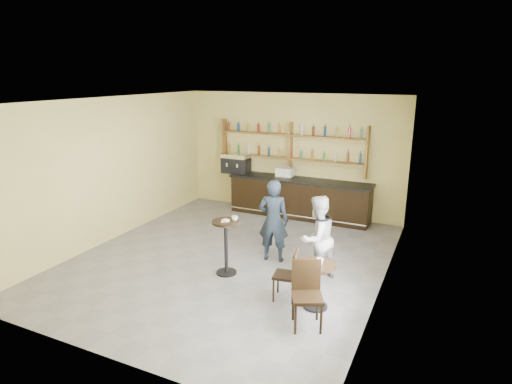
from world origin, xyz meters
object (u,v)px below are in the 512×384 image
at_px(pastry_case, 285,173).
at_px(chair_west, 285,275).
at_px(bar_counter, 299,198).
at_px(pedestal_table, 226,247).
at_px(espresso_machine, 236,163).
at_px(patron_second, 317,238).
at_px(chair_south, 307,296).
at_px(man_main, 273,221).
at_px(cafe_table, 316,286).

height_order(pastry_case, chair_west, pastry_case).
relative_size(bar_counter, pedestal_table, 3.59).
xyz_separation_m(pastry_case, pedestal_table, (0.28, -3.76, -0.63)).
distance_m(espresso_machine, patron_second, 4.68).
bearing_deg(pedestal_table, chair_south, -28.52).
bearing_deg(man_main, chair_south, 113.60).
relative_size(cafe_table, chair_south, 0.76).
distance_m(chair_west, patron_second, 1.03).
height_order(bar_counter, espresso_machine, espresso_machine).
xyz_separation_m(bar_counter, pedestal_table, (-0.13, -3.76, 0.01)).
bearing_deg(bar_counter, patron_second, -65.58).
bearing_deg(cafe_table, chair_south, -85.24).
bearing_deg(espresso_machine, chair_west, -59.95).
relative_size(pastry_case, pedestal_table, 0.43).
height_order(pastry_case, chair_south, pastry_case).
bearing_deg(man_main, pastry_case, -84.37).
distance_m(pastry_case, pedestal_table, 3.82).
height_order(espresso_machine, pedestal_table, espresso_machine).
height_order(bar_counter, pastry_case, pastry_case).
bearing_deg(chair_south, bar_counter, 85.18).
distance_m(bar_counter, espresso_machine, 2.02).
xyz_separation_m(bar_counter, cafe_table, (1.78, -4.22, -0.13)).
xyz_separation_m(chair_south, patron_second, (-0.36, 1.58, 0.29)).
relative_size(chair_west, patron_second, 0.55).
height_order(pastry_case, cafe_table, pastry_case).
bearing_deg(bar_counter, cafe_table, -67.18).
bearing_deg(chair_west, bar_counter, -172.27).
xyz_separation_m(man_main, cafe_table, (1.34, -1.40, -0.46)).
bearing_deg(pastry_case, patron_second, -63.90).
bearing_deg(espresso_machine, cafe_table, -55.71).
bearing_deg(chair_west, pedestal_table, -115.59).
height_order(bar_counter, chair_west, bar_counter).
height_order(chair_west, chair_south, chair_south).
relative_size(pedestal_table, chair_south, 1.04).
bearing_deg(pedestal_table, bar_counter, 88.06).
xyz_separation_m(bar_counter, man_main, (0.44, -2.82, 0.33)).
distance_m(espresso_machine, cafe_table, 5.65).
xyz_separation_m(pedestal_table, patron_second, (1.60, 0.52, 0.27)).
bearing_deg(man_main, chair_west, 109.11).
height_order(cafe_table, chair_south, chair_south).
relative_size(pedestal_table, chair_west, 1.21).
relative_size(bar_counter, espresso_machine, 5.17).
distance_m(man_main, chair_south, 2.46).
height_order(espresso_machine, pastry_case, espresso_machine).
xyz_separation_m(pastry_case, chair_west, (1.64, -4.17, -0.72)).
relative_size(espresso_machine, pastry_case, 1.63).
height_order(pedestal_table, chair_west, pedestal_table).
xyz_separation_m(espresso_machine, cafe_table, (3.64, -4.22, -0.90)).
bearing_deg(bar_counter, chair_south, -69.25).
bearing_deg(patron_second, bar_counter, -126.34).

